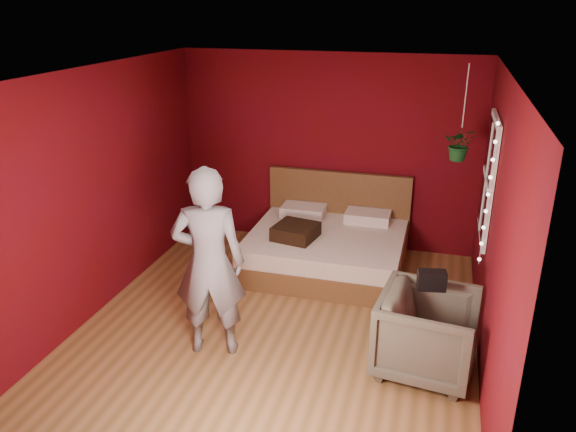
% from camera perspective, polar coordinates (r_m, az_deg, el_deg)
% --- Properties ---
extents(floor, '(4.50, 4.50, 0.00)m').
position_cam_1_polar(floor, '(6.08, -0.81, -10.77)').
color(floor, olive).
rests_on(floor, ground).
extents(room_walls, '(4.04, 4.54, 2.62)m').
position_cam_1_polar(room_walls, '(5.38, -0.90, 4.57)').
color(room_walls, '#580909').
rests_on(room_walls, ground).
extents(window, '(0.05, 0.97, 1.27)m').
position_cam_1_polar(window, '(6.11, 19.67, 3.60)').
color(window, white).
rests_on(window, room_walls).
extents(fairy_lights, '(0.04, 0.04, 1.45)m').
position_cam_1_polar(fairy_lights, '(5.60, 19.67, 2.07)').
color(fairy_lights, silver).
rests_on(fairy_lights, room_walls).
extents(bed, '(1.93, 1.64, 1.06)m').
position_cam_1_polar(bed, '(7.17, 4.04, -3.07)').
color(bed, brown).
rests_on(bed, ground).
extents(person, '(0.77, 0.60, 1.87)m').
position_cam_1_polar(person, '(5.27, -8.04, -4.75)').
color(person, slate).
rests_on(person, ground).
extents(armchair, '(0.96, 0.94, 0.79)m').
position_cam_1_polar(armchair, '(5.34, 13.96, -11.50)').
color(armchair, '#565644').
rests_on(armchair, ground).
extents(handbag, '(0.27, 0.17, 0.18)m').
position_cam_1_polar(handbag, '(5.20, 14.39, -6.33)').
color(handbag, black).
rests_on(handbag, armchair).
extents(throw_pillow, '(0.56, 0.56, 0.17)m').
position_cam_1_polar(throw_pillow, '(6.84, 0.79, -1.59)').
color(throw_pillow, black).
rests_on(throw_pillow, bed).
extents(hanging_plant, '(0.34, 0.30, 1.04)m').
position_cam_1_polar(hanging_plant, '(6.40, 17.09, 6.99)').
color(hanging_plant, silver).
rests_on(hanging_plant, room_walls).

